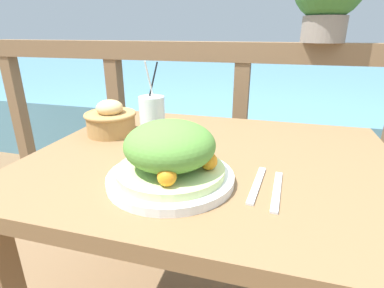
# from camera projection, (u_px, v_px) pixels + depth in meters

# --- Properties ---
(patio_table) EXTENTS (1.00, 0.80, 0.70)m
(patio_table) POSITION_uv_depth(u_px,v_px,m) (211.00, 187.00, 0.88)
(patio_table) COLOR olive
(patio_table) RESTS_ON ground_plane
(railing_fence) EXTENTS (2.80, 0.08, 0.98)m
(railing_fence) POSITION_uv_depth(u_px,v_px,m) (241.00, 107.00, 1.47)
(railing_fence) COLOR brown
(railing_fence) RESTS_ON ground_plane
(sea_backdrop) EXTENTS (12.00, 4.00, 0.48)m
(sea_backdrop) POSITION_uv_depth(u_px,v_px,m) (262.00, 96.00, 3.88)
(sea_backdrop) COLOR #568EA8
(sea_backdrop) RESTS_ON ground_plane
(salad_plate) EXTENTS (0.29, 0.29, 0.15)m
(salad_plate) POSITION_uv_depth(u_px,v_px,m) (170.00, 157.00, 0.68)
(salad_plate) COLOR white
(salad_plate) RESTS_ON patio_table
(drink_glass) EXTENTS (0.08, 0.08, 0.25)m
(drink_glass) POSITION_uv_depth(u_px,v_px,m) (152.00, 120.00, 0.91)
(drink_glass) COLOR silver
(drink_glass) RESTS_ON patio_table
(bread_basket) EXTENTS (0.17, 0.17, 0.12)m
(bread_basket) POSITION_uv_depth(u_px,v_px,m) (111.00, 120.00, 1.01)
(bread_basket) COLOR #AD7F47
(bread_basket) RESTS_ON patio_table
(fork) EXTENTS (0.03, 0.18, 0.00)m
(fork) POSITION_uv_depth(u_px,v_px,m) (257.00, 184.00, 0.68)
(fork) COLOR silver
(fork) RESTS_ON patio_table
(knife) EXTENTS (0.02, 0.18, 0.00)m
(knife) POSITION_uv_depth(u_px,v_px,m) (277.00, 191.00, 0.66)
(knife) COLOR silver
(knife) RESTS_ON patio_table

